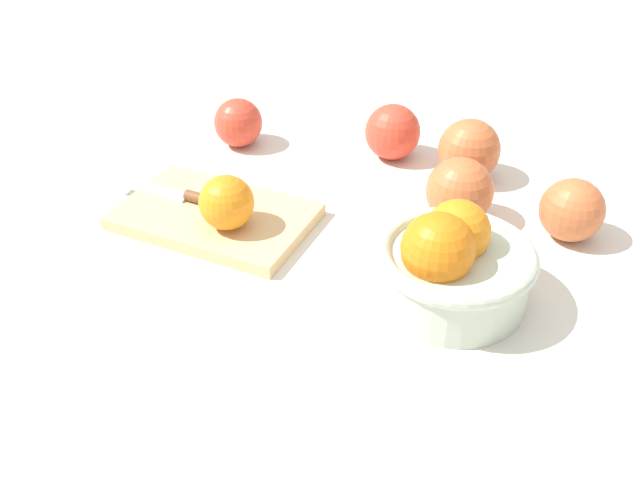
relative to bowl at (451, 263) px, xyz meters
The scene contains 10 objects.
ground_plane 0.19m from the bowl, 30.83° to the right, with size 2.40×2.40×0.00m, color silver.
bowl is the anchor object (origin of this frame).
cutting_board 0.30m from the bowl, ahead, with size 0.23×0.15×0.02m, color #DBB77F.
orange_on_board 0.27m from the bowl, ahead, with size 0.06×0.06×0.06m, color orange.
knife 0.36m from the bowl, ahead, with size 0.16×0.02×0.01m.
apple_front_left 0.16m from the bowl, 78.58° to the right, with size 0.08×0.08×0.08m, color #CC6638.
apple_front_left_2 0.20m from the bowl, 120.13° to the right, with size 0.08×0.08×0.08m, color #CC6638.
apple_front_center 0.32m from the bowl, 60.67° to the right, with size 0.08×0.08×0.08m, color #D6422D.
apple_front_right 0.44m from the bowl, 30.39° to the right, with size 0.07×0.07×0.07m, color #D6422D.
apple_front_left_3 0.27m from the bowl, 79.96° to the right, with size 0.08×0.08×0.08m, color #CC6638.
Camera 1 is at (-0.27, 0.67, 0.48)m, focal length 38.93 mm.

